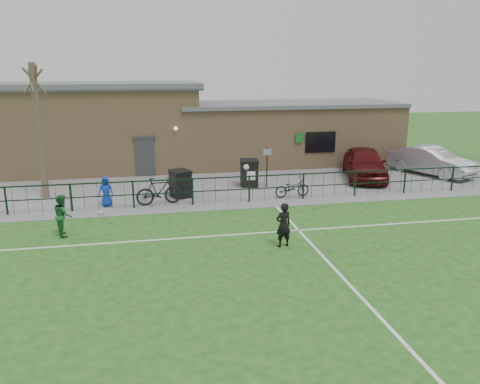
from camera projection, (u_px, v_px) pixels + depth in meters
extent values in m
plane|color=#205218|center=(274.00, 283.00, 13.01)|extent=(90.00, 90.00, 0.00)
cube|color=slate|center=(211.00, 175.00, 25.80)|extent=(34.00, 13.00, 0.02)
cube|color=white|center=(228.00, 204.00, 20.40)|extent=(28.00, 0.10, 0.01)
cube|color=white|center=(245.00, 234.00, 16.80)|extent=(28.00, 0.10, 0.01)
cube|color=white|center=(342.00, 277.00, 13.37)|extent=(0.10, 16.00, 0.01)
cube|color=black|center=(227.00, 190.00, 20.43)|extent=(28.00, 0.10, 1.20)
cylinder|color=#4D3E2E|center=(39.00, 132.00, 20.70)|extent=(0.30, 0.30, 6.00)
cube|color=black|center=(180.00, 185.00, 21.37)|extent=(1.03, 1.09, 1.17)
cube|color=black|center=(249.00, 174.00, 23.37)|extent=(0.92, 1.02, 1.25)
cylinder|color=black|center=(267.00, 167.00, 23.08)|extent=(0.07, 0.07, 2.00)
imported|color=#4D0D10|center=(365.00, 163.00, 24.87)|extent=(3.32, 5.23, 1.66)
imported|color=#A2A4A9|center=(431.00, 161.00, 25.80)|extent=(3.40, 4.92, 1.54)
imported|color=black|center=(159.00, 191.00, 20.20)|extent=(2.06, 0.86, 1.20)
imported|color=black|center=(292.00, 188.00, 21.40)|extent=(1.72, 0.78, 0.87)
imported|color=#1336B5|center=(106.00, 191.00, 19.94)|extent=(0.67, 0.48, 1.29)
imported|color=black|center=(283.00, 225.00, 15.44)|extent=(0.62, 0.47, 1.51)
sphere|color=white|center=(246.00, 167.00, 18.17)|extent=(0.22, 0.22, 0.22)
imported|color=#1B5E29|center=(63.00, 215.00, 16.49)|extent=(0.75, 0.86, 1.49)
sphere|color=white|center=(101.00, 212.00, 18.94)|extent=(0.20, 0.20, 0.20)
cube|color=tan|center=(204.00, 136.00, 28.19)|extent=(24.00, 5.00, 3.50)
cube|color=tan|center=(93.00, 98.00, 26.43)|extent=(11.52, 5.00, 1.20)
cube|color=#505257|center=(92.00, 85.00, 26.24)|extent=(12.02, 5.40, 0.28)
cube|color=#505257|center=(288.00, 104.00, 28.69)|extent=(13.44, 5.30, 0.22)
cube|color=#383A3D|center=(145.00, 158.00, 25.33)|extent=(1.00, 0.08, 2.10)
cube|color=black|center=(320.00, 142.00, 27.04)|extent=(1.80, 0.08, 1.20)
cube|color=#19661E|center=(299.00, 138.00, 26.67)|extent=(0.45, 0.04, 0.55)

